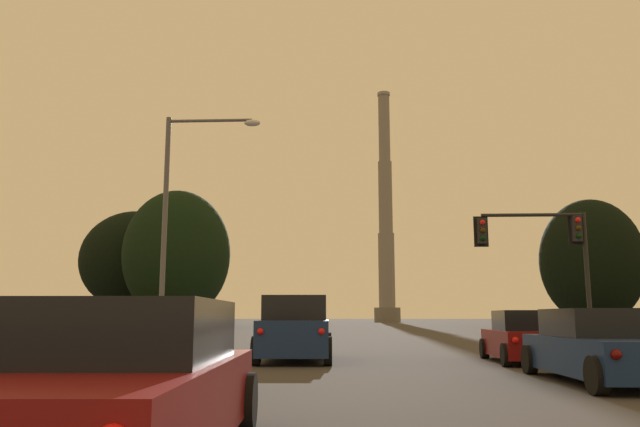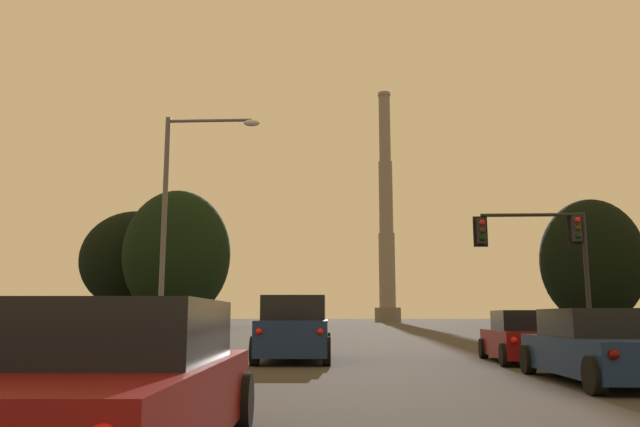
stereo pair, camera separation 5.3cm
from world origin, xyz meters
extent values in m
cube|color=navy|center=(-3.01, 17.12, 0.68)|extent=(2.09, 4.86, 0.95)
cube|color=black|center=(-3.01, 17.24, 1.51)|extent=(1.88, 2.86, 0.70)
cylinder|color=black|center=(-4.01, 19.01, 0.38)|extent=(0.25, 0.77, 0.76)
cylinder|color=black|center=(-2.13, 19.08, 0.38)|extent=(0.25, 0.77, 0.76)
cylinder|color=black|center=(-3.88, 15.17, 0.38)|extent=(0.25, 0.77, 0.76)
cylinder|color=black|center=(-2.00, 15.23, 0.38)|extent=(0.25, 0.77, 0.76)
sphere|color=red|center=(-3.70, 14.68, 0.89)|extent=(0.17, 0.17, 0.17)
sphere|color=red|center=(-2.14, 14.73, 0.89)|extent=(0.17, 0.17, 0.17)
cube|color=maroon|center=(3.47, 16.68, 0.53)|extent=(1.87, 4.06, 0.72)
cube|color=black|center=(3.45, 16.28, 1.16)|extent=(1.63, 1.96, 0.55)
cylinder|color=black|center=(2.69, 18.33, 0.30)|extent=(0.24, 0.61, 0.60)
cylinder|color=black|center=(4.37, 18.27, 0.30)|extent=(0.24, 0.61, 0.60)
cylinder|color=black|center=(2.56, 15.09, 0.30)|extent=(0.24, 0.61, 0.60)
cylinder|color=black|center=(4.24, 15.02, 0.30)|extent=(0.24, 0.61, 0.60)
sphere|color=red|center=(2.71, 14.69, 0.68)|extent=(0.17, 0.17, 0.17)
sphere|color=red|center=(4.07, 14.63, 0.68)|extent=(0.17, 0.17, 0.17)
cube|color=maroon|center=(-3.39, 4.00, 0.53)|extent=(2.02, 4.68, 0.70)
cube|color=black|center=(-3.40, 4.23, 1.15)|extent=(1.73, 2.28, 0.55)
cylinder|color=black|center=(-4.36, 5.86, 0.32)|extent=(0.25, 0.65, 0.64)
cylinder|color=black|center=(-2.61, 5.94, 0.32)|extent=(0.25, 0.65, 0.64)
cube|color=navy|center=(3.49, 11.21, 0.53)|extent=(1.83, 4.61, 0.70)
cube|color=black|center=(3.49, 11.44, 1.15)|extent=(1.64, 2.21, 0.55)
cylinder|color=black|center=(2.59, 13.10, 0.32)|extent=(0.22, 0.64, 0.64)
cylinder|color=black|center=(4.35, 13.12, 0.32)|extent=(0.22, 0.64, 0.64)
cylinder|color=black|center=(2.62, 9.30, 0.32)|extent=(0.22, 0.64, 0.64)
sphere|color=#500705|center=(2.78, 8.88, 0.68)|extent=(0.17, 0.17, 0.17)
cylinder|color=black|center=(8.00, 23.85, 2.71)|extent=(0.18, 0.18, 5.42)
cylinder|color=black|center=(8.00, 23.85, 0.05)|extent=(0.40, 0.40, 0.10)
cube|color=black|center=(7.71, 23.85, 4.75)|extent=(0.34, 0.34, 1.04)
cube|color=black|center=(7.71, 24.03, 4.75)|extent=(0.58, 0.03, 1.25)
sphere|color=red|center=(7.71, 23.66, 5.07)|extent=(0.22, 0.22, 0.22)
sphere|color=#352604|center=(7.71, 23.66, 4.75)|extent=(0.22, 0.22, 0.22)
sphere|color=black|center=(7.71, 23.66, 4.42)|extent=(0.22, 0.22, 0.22)
cylinder|color=black|center=(5.96, 23.85, 5.32)|extent=(4.06, 0.14, 0.14)
sphere|color=black|center=(8.00, 23.85, 5.32)|extent=(0.18, 0.18, 0.18)
cube|color=black|center=(3.93, 23.85, 4.68)|extent=(0.34, 0.34, 1.04)
cube|color=black|center=(3.93, 24.03, 4.68)|extent=(0.58, 0.03, 1.25)
sphere|color=red|center=(3.93, 23.66, 5.00)|extent=(0.22, 0.22, 0.22)
sphere|color=#352604|center=(3.93, 23.66, 4.68)|extent=(0.22, 0.22, 0.22)
sphere|color=black|center=(3.93, 23.66, 4.35)|extent=(0.22, 0.22, 0.22)
cylinder|color=#56565B|center=(-8.57, 22.15, 4.54)|extent=(0.20, 0.20, 9.09)
cylinder|color=#56565B|center=(-6.89, 22.15, 8.94)|extent=(3.35, 0.12, 0.12)
sphere|color=#56565B|center=(-8.57, 22.15, 8.94)|extent=(0.20, 0.20, 0.20)
ellipsoid|color=silver|center=(-5.22, 22.15, 8.82)|extent=(0.64, 0.36, 0.26)
cylinder|color=slate|center=(6.48, 133.84, 1.54)|extent=(5.60, 5.60, 3.07)
cylinder|color=gray|center=(6.48, 133.84, 11.09)|extent=(3.50, 3.50, 16.03)
cylinder|color=gray|center=(6.48, 133.84, 27.12)|extent=(3.01, 3.01, 16.03)
cylinder|color=gray|center=(6.48, 133.84, 43.15)|extent=(2.52, 2.52, 16.03)
cylinder|color=gray|center=(6.48, 133.84, 50.82)|extent=(2.82, 2.82, 0.70)
cylinder|color=black|center=(26.42, 71.74, 1.05)|extent=(1.16, 1.16, 2.09)
ellipsoid|color=black|center=(26.42, 71.74, 7.51)|extent=(11.64, 10.48, 14.44)
cylinder|color=black|center=(-27.81, 74.31, 1.71)|extent=(1.37, 1.37, 3.42)
ellipsoid|color=black|center=(-27.81, 74.31, 8.04)|extent=(13.70, 12.33, 12.29)
cylinder|color=black|center=(-21.00, 67.97, 1.31)|extent=(1.21, 1.21, 2.63)
ellipsoid|color=black|center=(-21.00, 67.97, 8.13)|extent=(12.07, 10.87, 14.68)
camera|label=1|loc=(-1.40, -1.38, 1.28)|focal=35.00mm
camera|label=2|loc=(-1.35, -1.38, 1.28)|focal=35.00mm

